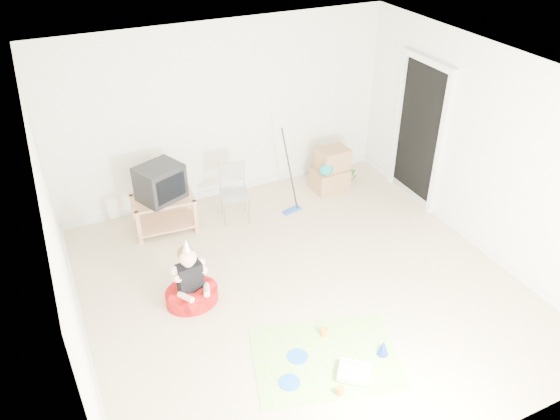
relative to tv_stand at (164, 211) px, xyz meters
name	(u,v)px	position (x,y,z in m)	size (l,w,h in m)	color
ground	(302,287)	(1.15, -1.89, -0.30)	(5.00, 5.00, 0.00)	beige
doorway_recess	(419,134)	(3.63, -0.69, 0.72)	(0.02, 0.90, 2.05)	black
tv_stand	(164,211)	(0.00, 0.00, 0.00)	(0.85, 0.57, 0.51)	#AC734E
crt_tv	(160,183)	(0.00, 0.00, 0.45)	(0.56, 0.46, 0.48)	black
folding_chair	(235,194)	(0.97, -0.16, 0.11)	(0.45, 0.43, 0.84)	gray
cardboard_boxes	(331,170)	(2.62, 0.02, 0.02)	(0.55, 0.43, 0.66)	#A0774D
floor_mop	(292,196)	(1.79, -0.32, -0.04)	(0.31, 0.39, 1.18)	#234BB1
book_pile	(346,174)	(3.03, 0.24, -0.24)	(0.30, 0.33, 0.12)	#236933
seated_woman	(191,288)	(-0.11, -1.57, -0.11)	(0.67, 0.67, 0.89)	#AB110F
party_mat	(326,358)	(0.88, -2.98, -0.30)	(1.49, 1.08, 0.01)	#FE359E
birthday_cake	(354,373)	(1.02, -3.30, -0.26)	(0.40, 0.39, 0.15)	silver
blue_plate_near	(298,356)	(0.62, -2.85, -0.29)	(0.22, 0.22, 0.01)	blue
blue_plate_far	(289,382)	(0.39, -3.11, -0.29)	(0.21, 0.21, 0.01)	blue
orange_cup_near	(324,332)	(1.01, -2.69, -0.25)	(0.08, 0.08, 0.09)	orange
orange_cup_far	(340,391)	(0.78, -3.44, -0.25)	(0.08, 0.08, 0.09)	orange
blue_party_hat	(383,347)	(1.44, -3.18, -0.20)	(0.12, 0.12, 0.18)	#1A2BB8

